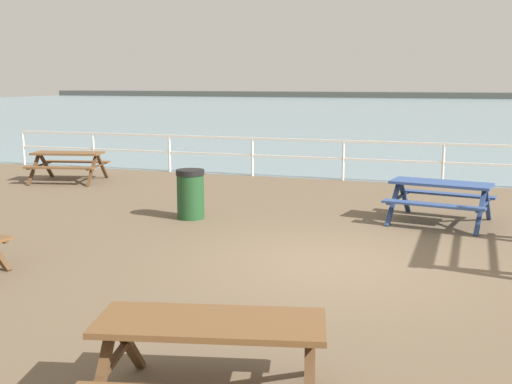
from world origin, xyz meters
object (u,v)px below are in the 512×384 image
picnic_table_near_left (68,160)px  litter_bin (190,194)px  picnic_table_mid_centre (211,343)px  picnic_table_far_left (441,192)px

picnic_table_near_left → litter_bin: size_ratio=2.20×
picnic_table_mid_centre → picnic_table_far_left: bearing=66.1°
picnic_table_near_left → picnic_table_mid_centre: size_ratio=0.99×
picnic_table_near_left → picnic_table_far_left: bearing=-24.9°
picnic_table_mid_centre → litter_bin: bearing=102.2°
picnic_table_far_left → litter_bin: size_ratio=2.14×
picnic_table_far_left → litter_bin: litter_bin is taller
picnic_table_far_left → litter_bin: bearing=-156.5°
picnic_table_mid_centre → picnic_table_far_left: 7.82m
picnic_table_mid_centre → picnic_table_near_left: bearing=116.4°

